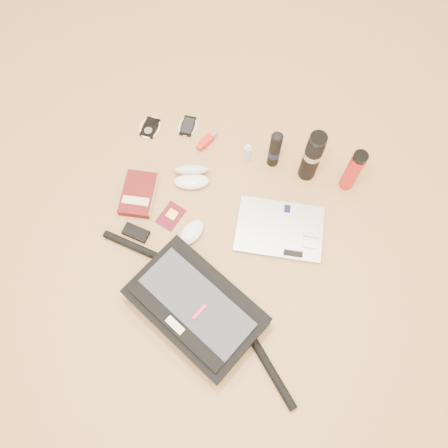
% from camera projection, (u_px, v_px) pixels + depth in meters
% --- Properties ---
extents(ground, '(4.00, 4.00, 0.00)m').
position_uv_depth(ground, '(211.00, 238.00, 1.74)').
color(ground, '#A47844').
rests_on(ground, ground).
extents(messenger_bag, '(0.89, 0.48, 0.13)m').
position_uv_depth(messenger_bag, '(195.00, 308.00, 1.58)').
color(messenger_bag, black).
rests_on(messenger_bag, ground).
extents(laptop, '(0.37, 0.29, 0.03)m').
position_uv_depth(laptop, '(280.00, 229.00, 1.74)').
color(laptop, '#B3B3B5').
rests_on(laptop, ground).
extents(book, '(0.16, 0.22, 0.04)m').
position_uv_depth(book, '(139.00, 194.00, 1.79)').
color(book, '#4E0E0D').
rests_on(book, ground).
extents(passport, '(0.11, 0.13, 0.01)m').
position_uv_depth(passport, '(171.00, 216.00, 1.77)').
color(passport, '#510A18').
rests_on(passport, ground).
extents(mouse, '(0.11, 0.14, 0.04)m').
position_uv_depth(mouse, '(192.00, 232.00, 1.73)').
color(mouse, white).
rests_on(mouse, ground).
extents(sunglasses_case, '(0.18, 0.16, 0.08)m').
position_uv_depth(sunglasses_case, '(192.00, 176.00, 1.81)').
color(sunglasses_case, white).
rests_on(sunglasses_case, ground).
extents(ipod, '(0.09, 0.10, 0.01)m').
position_uv_depth(ipod, '(150.00, 128.00, 1.93)').
color(ipod, black).
rests_on(ipod, ground).
extents(phone, '(0.09, 0.11, 0.01)m').
position_uv_depth(phone, '(188.00, 126.00, 1.93)').
color(phone, black).
rests_on(phone, ground).
extents(inhaler, '(0.07, 0.12, 0.03)m').
position_uv_depth(inhaler, '(207.00, 140.00, 1.89)').
color(inhaler, red).
rests_on(inhaler, ground).
extents(spray_bottle, '(0.04, 0.04, 0.11)m').
position_uv_depth(spray_bottle, '(248.00, 153.00, 1.83)').
color(spray_bottle, '#9DC4D6').
rests_on(spray_bottle, ground).
extents(aerosol_can, '(0.06, 0.06, 0.21)m').
position_uv_depth(aerosol_can, '(275.00, 149.00, 1.78)').
color(aerosol_can, black).
rests_on(aerosol_can, ground).
extents(thermos_black, '(0.09, 0.09, 0.27)m').
position_uv_depth(thermos_black, '(312.00, 156.00, 1.72)').
color(thermos_black, black).
rests_on(thermos_black, ground).
extents(thermos_red, '(0.07, 0.07, 0.23)m').
position_uv_depth(thermos_red, '(353.00, 171.00, 1.73)').
color(thermos_red, red).
rests_on(thermos_red, ground).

